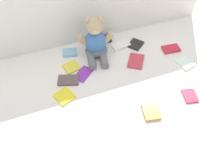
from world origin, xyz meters
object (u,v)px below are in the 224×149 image
at_px(book_case_1, 136,61).
at_px(book_case_3, 71,67).
at_px(book_case_5, 102,40).
at_px(book_case_2, 185,63).
at_px(book_case_11, 70,53).
at_px(book_case_10, 190,96).
at_px(book_case_8, 171,49).
at_px(book_case_7, 121,45).
at_px(book_case_4, 136,44).
at_px(teddy_bear, 96,42).
at_px(book_case_9, 68,80).
at_px(book_case_12, 83,74).
at_px(book_case_0, 151,111).
at_px(book_case_6, 64,96).

height_order(book_case_1, book_case_3, same).
xyz_separation_m(book_case_1, book_case_5, (-0.15, 0.28, 0.00)).
bearing_deg(book_case_2, book_case_3, -31.18).
bearing_deg(book_case_1, book_case_11, -176.82).
bearing_deg(book_case_3, book_case_10, -140.76).
height_order(book_case_8, book_case_11, book_case_11).
relative_size(book_case_7, book_case_11, 1.35).
relative_size(book_case_4, book_case_8, 0.85).
height_order(teddy_bear, book_case_9, teddy_bear).
bearing_deg(book_case_10, teddy_bear, 140.80).
height_order(book_case_5, book_case_12, book_case_5).
distance_m(book_case_4, book_case_11, 0.47).
distance_m(book_case_5, book_case_7, 0.15).
height_order(book_case_2, book_case_8, book_case_8).
distance_m(book_case_0, book_case_5, 0.67).
bearing_deg(book_case_11, book_case_7, 94.31).
bearing_deg(book_case_10, book_case_0, -163.61).
relative_size(book_case_6, book_case_9, 0.80).
bearing_deg(book_case_10, book_case_12, 157.88).
xyz_separation_m(book_case_3, book_case_12, (0.06, -0.08, -0.00)).
bearing_deg(teddy_bear, book_case_5, 67.83).
relative_size(teddy_bear, book_case_4, 2.90).
xyz_separation_m(book_case_6, book_case_11, (0.12, 0.35, 0.00)).
bearing_deg(book_case_3, book_case_0, -157.78).
height_order(book_case_3, book_case_11, book_case_11).
relative_size(book_case_2, book_case_8, 0.87).
bearing_deg(book_case_3, book_case_6, 143.51).
bearing_deg(book_case_0, teddy_bear, -64.22).
relative_size(book_case_1, book_case_4, 1.31).
bearing_deg(book_case_6, book_case_2, -23.49).
bearing_deg(book_case_10, book_case_6, 173.24).
bearing_deg(teddy_bear, book_case_1, -24.14).
relative_size(book_case_2, book_case_4, 1.01).
distance_m(book_case_0, book_case_6, 0.52).
distance_m(book_case_3, book_case_7, 0.39).
relative_size(book_case_1, book_case_6, 1.31).
relative_size(book_case_0, book_case_7, 0.93).
bearing_deg(book_case_9, book_case_5, -29.91).
height_order(book_case_0, book_case_5, book_case_0).
relative_size(book_case_4, book_case_9, 0.80).
distance_m(book_case_1, book_case_10, 0.42).
bearing_deg(book_case_5, book_case_7, -136.32).
xyz_separation_m(book_case_8, book_case_9, (-0.75, -0.03, -0.00)).
xyz_separation_m(book_case_2, book_case_9, (-0.77, 0.12, 0.00)).
relative_size(book_case_9, book_case_11, 1.35).
bearing_deg(book_case_6, book_case_11, 48.94).
bearing_deg(book_case_4, teddy_bear, 49.34).
distance_m(book_case_0, book_case_7, 0.58).
xyz_separation_m(teddy_bear, book_case_3, (-0.19, -0.06, -0.11)).
relative_size(teddy_bear, book_case_12, 2.34).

